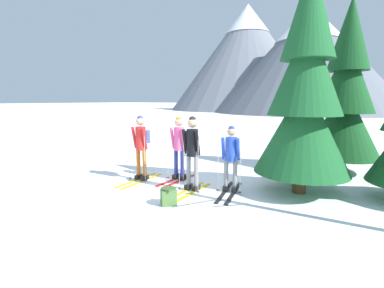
% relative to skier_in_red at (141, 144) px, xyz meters
% --- Properties ---
extents(ground_plane, '(400.00, 400.00, 0.00)m').
position_rel_skier_in_red_xyz_m(ground_plane, '(1.03, 0.21, -1.04)').
color(ground_plane, white).
extents(skier_in_red, '(0.61, 1.70, 1.82)m').
position_rel_skier_in_red_xyz_m(skier_in_red, '(0.00, 0.00, 0.00)').
color(skier_in_red, yellow).
rests_on(skier_in_red, ground).
extents(skier_in_pink, '(0.61, 1.58, 1.79)m').
position_rel_skier_in_red_xyz_m(skier_in_pink, '(0.88, 0.58, -0.02)').
color(skier_in_pink, red).
rests_on(skier_in_pink, ground).
extents(skier_in_black, '(0.61, 1.60, 1.85)m').
position_rel_skier_in_red_xyz_m(skier_in_black, '(1.69, -0.06, 0.00)').
color(skier_in_black, yellow).
rests_on(skier_in_black, ground).
extents(skier_in_blue, '(0.63, 1.74, 1.63)m').
position_rel_skier_in_red_xyz_m(skier_in_blue, '(2.53, 0.38, -0.13)').
color(skier_in_blue, black).
rests_on(skier_in_blue, ground).
extents(pine_tree_near, '(2.20, 2.20, 5.31)m').
position_rel_skier_in_red_xyz_m(pine_tree_near, '(4.01, 1.15, 1.39)').
color(pine_tree_near, '#51381E').
rests_on(pine_tree_near, ground).
extents(pine_tree_mid, '(2.16, 2.16, 5.21)m').
position_rel_skier_in_red_xyz_m(pine_tree_mid, '(4.72, 3.81, 1.35)').
color(pine_tree_mid, '#51381E').
rests_on(pine_tree_mid, ground).
extents(backpack_on_snow_front, '(0.39, 0.40, 0.38)m').
position_rel_skier_in_red_xyz_m(backpack_on_snow_front, '(1.75, -1.14, -0.85)').
color(backpack_on_snow_front, '#4C7238').
rests_on(backpack_on_snow_front, ground).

